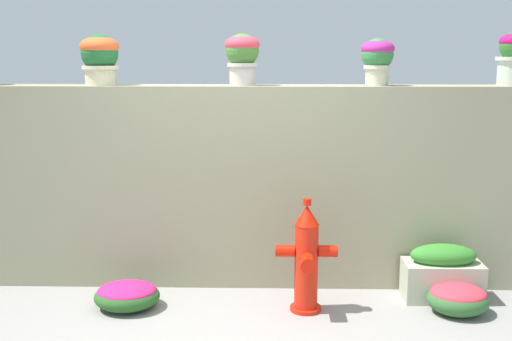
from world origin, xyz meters
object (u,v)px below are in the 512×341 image
object	(u,v)px
potted_plant_3	(377,57)
flower_bush_left	(127,295)
potted_plant_2	(242,54)
planter_box	(442,273)
potted_plant_1	(100,56)
fire_hydrant	(306,260)
flower_bush_right	(458,298)

from	to	relation	value
potted_plant_3	flower_bush_left	bearing A→B (deg)	-162.98
potted_plant_2	planter_box	size ratio (longest dim) A/B	0.68
potted_plant_1	fire_hydrant	distance (m)	2.38
potted_plant_1	planter_box	bearing A→B (deg)	-8.25
fire_hydrant	flower_bush_left	world-z (taller)	fire_hydrant
fire_hydrant	potted_plant_2	bearing A→B (deg)	128.37
flower_bush_left	planter_box	world-z (taller)	planter_box
flower_bush_right	planter_box	world-z (taller)	planter_box
flower_bush_left	planter_box	size ratio (longest dim) A/B	0.82
potted_plant_1	fire_hydrant	bearing A→B (deg)	-21.68
potted_plant_3	planter_box	xyz separation A→B (m)	(0.52, -0.37, -1.71)
potted_plant_3	fire_hydrant	distance (m)	1.75
potted_plant_3	flower_bush_right	distance (m)	2.00
fire_hydrant	potted_plant_3	bearing A→B (deg)	47.00
potted_plant_3	flower_bush_right	world-z (taller)	potted_plant_3
planter_box	flower_bush_left	bearing A→B (deg)	-174.52
potted_plant_2	potted_plant_1	bearing A→B (deg)	178.61
fire_hydrant	flower_bush_right	xyz separation A→B (m)	(1.16, -0.01, -0.29)
potted_plant_1	potted_plant_3	bearing A→B (deg)	-1.01
flower_bush_left	planter_box	distance (m)	2.51
potted_plant_2	planter_box	distance (m)	2.40
flower_bush_right	potted_plant_1	bearing A→B (deg)	166.44
potted_plant_2	flower_bush_left	size ratio (longest dim) A/B	0.83
potted_plant_3	fire_hydrant	xyz separation A→B (m)	(-0.59, -0.63, -1.52)
flower_bush_left	flower_bush_right	world-z (taller)	flower_bush_right
potted_plant_2	potted_plant_3	xyz separation A→B (m)	(1.10, -0.01, -0.02)
fire_hydrant	planter_box	world-z (taller)	fire_hydrant
potted_plant_2	planter_box	world-z (taller)	potted_plant_2
potted_plant_1	potted_plant_2	distance (m)	1.18
fire_hydrant	flower_bush_right	world-z (taller)	fire_hydrant
potted_plant_3	fire_hydrant	bearing A→B (deg)	-133.00
potted_plant_3	flower_bush_left	distance (m)	2.76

